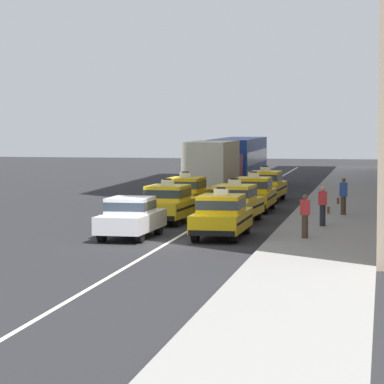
% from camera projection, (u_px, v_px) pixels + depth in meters
% --- Properties ---
extents(ground_plane, '(160.00, 160.00, 0.00)m').
position_uv_depth(ground_plane, '(168.00, 243.00, 39.33)').
color(ground_plane, '#232326').
extents(lane_stripe_left_right, '(0.14, 80.00, 0.01)m').
position_uv_depth(lane_stripe_left_right, '(240.00, 201.00, 58.97)').
color(lane_stripe_left_right, silver).
rests_on(lane_stripe_left_right, ground).
extents(sidewalk_curb, '(4.00, 90.00, 0.15)m').
position_uv_depth(sidewalk_curb, '(338.00, 209.00, 53.07)').
color(sidewalk_curb, gray).
rests_on(sidewalk_curb, ground).
extents(sedan_left_nearest, '(1.92, 4.36, 1.58)m').
position_uv_depth(sedan_left_nearest, '(131.00, 216.00, 40.70)').
color(sedan_left_nearest, black).
rests_on(sedan_left_nearest, ground).
extents(taxi_left_second, '(2.06, 4.65, 1.96)m').
position_uv_depth(taxi_left_second, '(168.00, 203.00, 46.59)').
color(taxi_left_second, black).
rests_on(taxi_left_second, ground).
extents(taxi_left_third, '(2.06, 4.65, 1.96)m').
position_uv_depth(taxi_left_third, '(186.00, 193.00, 52.48)').
color(taxi_left_third, black).
rests_on(taxi_left_third, ground).
extents(box_truck_left_fourth, '(2.47, 7.03, 3.27)m').
position_uv_depth(box_truck_left_fourth, '(214.00, 168.00, 60.08)').
color(box_truck_left_fourth, black).
rests_on(box_truck_left_fourth, ground).
extents(bus_left_fifth, '(2.53, 11.20, 3.22)m').
position_uv_depth(bus_left_fifth, '(239.00, 160.00, 70.38)').
color(bus_left_fifth, black).
rests_on(bus_left_fifth, ground).
extents(taxi_right_nearest, '(1.87, 4.58, 1.96)m').
position_uv_depth(taxi_right_nearest, '(221.00, 215.00, 40.79)').
color(taxi_right_nearest, black).
rests_on(taxi_right_nearest, ground).
extents(taxi_right_second, '(2.09, 4.66, 1.96)m').
position_uv_depth(taxi_right_second, '(235.00, 203.00, 46.73)').
color(taxi_right_second, black).
rests_on(taxi_right_second, ground).
extents(taxi_right_third, '(1.85, 4.57, 1.96)m').
position_uv_depth(taxi_right_third, '(254.00, 193.00, 52.50)').
color(taxi_right_third, black).
rests_on(taxi_right_third, ground).
extents(taxi_right_fourth, '(1.98, 4.62, 1.96)m').
position_uv_depth(taxi_right_fourth, '(265.00, 185.00, 58.65)').
color(taxi_right_fourth, black).
rests_on(taxi_right_fourth, ground).
extents(pedestrian_near_crosswalk, '(0.36, 0.24, 1.63)m').
position_uv_depth(pedestrian_near_crosswalk, '(305.00, 216.00, 39.49)').
color(pedestrian_near_crosswalk, '#473828').
rests_on(pedestrian_near_crosswalk, sidewalk_curb).
extents(pedestrian_mid_block, '(0.47, 0.24, 1.69)m').
position_uv_depth(pedestrian_mid_block, '(343.00, 196.00, 48.99)').
color(pedestrian_mid_block, '#473828').
rests_on(pedestrian_mid_block, sidewalk_curb).
extents(pedestrian_by_storefront, '(0.47, 0.24, 1.64)m').
position_uv_depth(pedestrian_by_storefront, '(323.00, 206.00, 43.91)').
color(pedestrian_by_storefront, '#23232D').
rests_on(pedestrian_by_storefront, sidewalk_curb).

